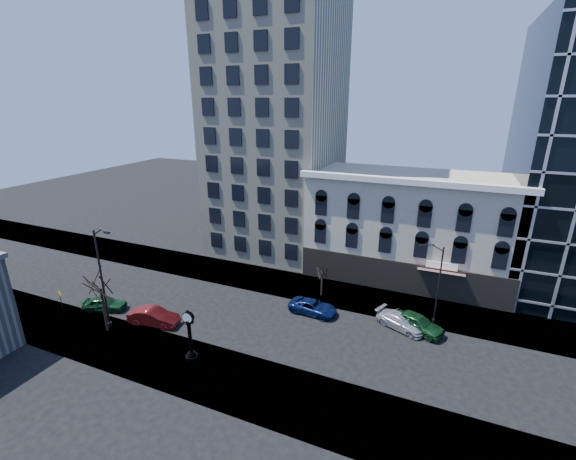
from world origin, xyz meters
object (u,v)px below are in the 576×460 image
at_px(warning_sign, 60,297).
at_px(street_lamp_near, 102,253).
at_px(street_clock, 190,337).
at_px(car_near_a, 105,303).
at_px(car_near_b, 154,317).

bearing_deg(warning_sign, street_lamp_near, 21.31).
bearing_deg(street_clock, street_lamp_near, 167.14).
relative_size(warning_sign, car_near_a, 0.57).
bearing_deg(street_lamp_near, car_near_a, 157.47).
relative_size(street_clock, street_lamp_near, 0.45).
xyz_separation_m(street_clock, car_near_b, (-6.36, 2.90, -1.34)).
relative_size(street_clock, car_near_a, 1.07).
distance_m(car_near_a, car_near_b, 6.25).
relative_size(street_lamp_near, warning_sign, 4.22).
distance_m(street_clock, warning_sign, 16.02).
distance_m(warning_sign, car_near_a, 4.06).
bearing_deg(car_near_b, street_clock, -124.16).
xyz_separation_m(street_clock, street_lamp_near, (-8.95, 0.69, 5.47)).
height_order(street_clock, warning_sign, street_clock).
relative_size(car_near_a, car_near_b, 0.88).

